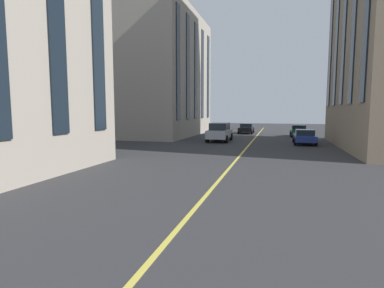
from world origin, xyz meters
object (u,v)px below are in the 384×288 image
Objects in this scene: car_black_oncoming at (246,128)px; car_green_parked_b at (298,131)px; car_silver_trailing at (220,132)px; car_blue_near at (304,137)px.

car_green_parked_b is (-3.66, -6.58, -0.00)m from car_black_oncoming.
car_black_oncoming is at bearing 60.93° from car_green_parked_b.
car_blue_near is at bearing -93.43° from car_silver_trailing.
car_black_oncoming is 14.01m from car_blue_near.
car_green_parked_b is at bearing -119.07° from car_black_oncoming.
car_blue_near is (-8.71, 0.00, 0.00)m from car_green_parked_b.
car_blue_near is at bearing -152.00° from car_black_oncoming.
car_silver_trailing is 11.55m from car_green_parked_b.
car_black_oncoming is 1.00× the size of car_blue_near.
car_silver_trailing is 1.07× the size of car_blue_near.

